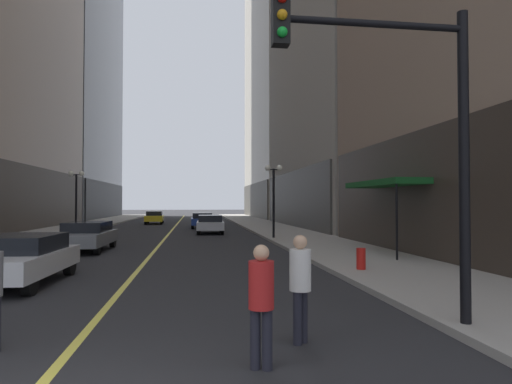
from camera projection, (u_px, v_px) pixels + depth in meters
name	position (u px, v px, depth m)	size (l,w,h in m)	color
ground_plane	(174.00, 228.00, 38.18)	(200.00, 200.00, 0.00)	#262628
sidewalk_left	(75.00, 228.00, 37.05)	(4.50, 78.00, 0.15)	#9E9991
sidewalk_right	(267.00, 226.00, 39.32)	(4.50, 78.00, 0.15)	#9E9991
lane_centre_stripe	(174.00, 228.00, 38.18)	(0.16, 70.00, 0.01)	#E5D64C
building_right_far	(305.00, 41.00, 66.10)	(15.66, 26.00, 53.30)	#B7AD99
storefront_awning_right	(385.00, 184.00, 18.27)	(1.60, 5.26, 3.12)	#144C1E
car_white	(20.00, 258.00, 11.79)	(2.08, 4.30, 1.32)	silver
car_grey	(87.00, 235.00, 19.94)	(2.02, 4.54, 1.32)	slate
car_silver	(210.00, 223.00, 31.21)	(1.97, 4.09, 1.32)	#B7B7BC
car_blue	(202.00, 220.00, 38.07)	(1.86, 4.24, 1.32)	navy
car_yellow	(155.00, 217.00, 45.62)	(1.92, 4.51, 1.32)	yellow
pedestrian_in_red_jacket	(261.00, 297.00, 5.80)	(0.43, 0.43, 1.64)	black
pedestrian_in_white_shirt	(300.00, 280.00, 6.86)	(0.48, 0.48, 1.69)	black
traffic_light_near_right	(406.00, 111.00, 7.38)	(3.43, 0.35, 5.65)	black
street_lamp_left_far	(76.00, 188.00, 30.59)	(1.06, 0.36, 4.43)	black
street_lamp_right_mid	(274.00, 185.00, 25.73)	(1.06, 0.36, 4.43)	black
fire_hydrant_right	(361.00, 261.00, 13.48)	(0.28, 0.28, 0.80)	red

